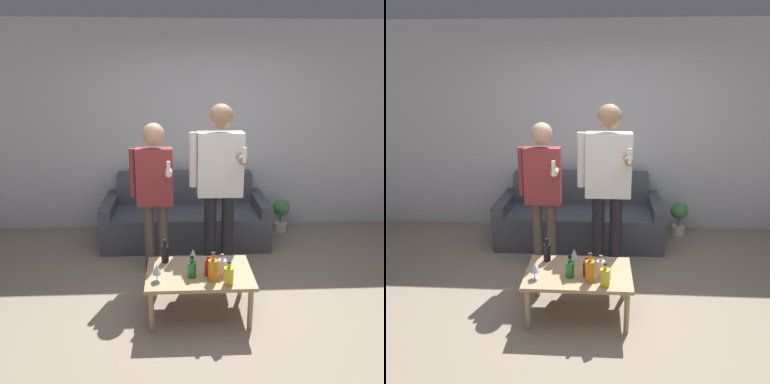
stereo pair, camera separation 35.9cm
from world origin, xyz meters
The scene contains 15 objects.
ground_plane centered at (0.00, 0.00, 0.00)m, with size 16.00×16.00×0.00m, color gray.
wall_back centered at (0.00, 2.19, 1.35)m, with size 8.00×0.06×2.70m.
couch centered at (-0.19, 1.69, 0.30)m, with size 2.02×0.85×0.83m.
coffee_table centered at (-0.12, 0.09, 0.36)m, with size 0.91×0.59×0.40m.
bottle_orange centered at (0.10, -0.12, 0.48)m, with size 0.08×0.08×0.20m.
bottle_green centered at (-0.05, 0.03, 0.47)m, with size 0.06×0.06×0.17m.
bottle_dark centered at (-0.02, -0.06, 0.50)m, with size 0.08×0.08×0.25m.
bottle_yellow centered at (0.07, 0.03, 0.48)m, with size 0.07×0.07×0.19m.
bottle_red centered at (-0.42, 0.28, 0.49)m, with size 0.07×0.07×0.22m.
bottle_clear centered at (-0.19, 0.01, 0.48)m, with size 0.07×0.07×0.18m.
wine_glass_near centered at (-0.17, 0.23, 0.50)m, with size 0.07×0.07×0.15m.
wine_glass_far centered at (-0.47, -0.05, 0.50)m, with size 0.08×0.08×0.15m.
person_standing_left centered at (-0.52, 0.83, 0.95)m, with size 0.43×0.40×1.59m.
person_standing_right centered at (0.13, 0.84, 1.04)m, with size 0.53×0.45×1.77m.
potted_plant centered at (1.10, 1.90, 0.27)m, with size 0.22×0.22×0.45m.
Camera 2 is at (0.05, -2.78, 2.00)m, focal length 35.00 mm.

